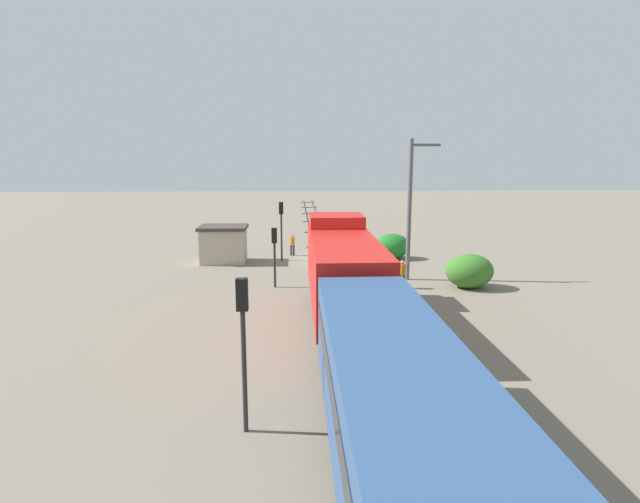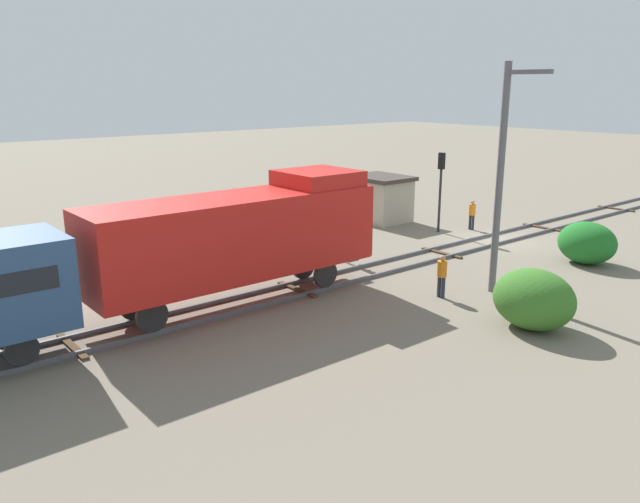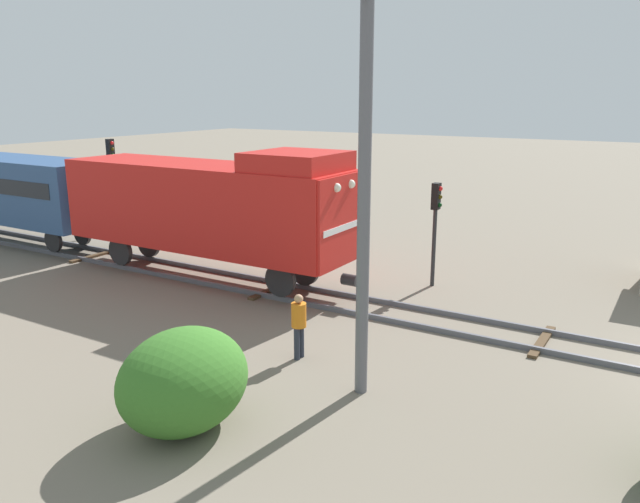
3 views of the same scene
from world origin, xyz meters
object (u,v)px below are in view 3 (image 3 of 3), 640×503
at_px(traffic_signal_mid, 436,215).
at_px(traffic_signal_far, 112,169).
at_px(worker_by_signal, 299,321).
at_px(catenary_mast, 363,185).
at_px(locomotive, 210,204).

xyz_separation_m(traffic_signal_mid, traffic_signal_far, (0.20, 16.16, 0.57)).
height_order(worker_by_signal, catenary_mast, catenary_mast).
relative_size(locomotive, traffic_signal_mid, 3.21).
bearing_deg(catenary_mast, worker_by_signal, 68.54).
xyz_separation_m(traffic_signal_mid, worker_by_signal, (-7.60, 0.64, -1.53)).
distance_m(traffic_signal_mid, traffic_signal_far, 16.17).
distance_m(locomotive, traffic_signal_mid, 7.85).
height_order(traffic_signal_mid, traffic_signal_far, traffic_signal_far).
distance_m(traffic_signal_mid, worker_by_signal, 7.78).
height_order(traffic_signal_far, worker_by_signal, traffic_signal_far).
distance_m(traffic_signal_mid, catenary_mast, 8.86).
distance_m(worker_by_signal, catenary_mast, 4.37).
bearing_deg(traffic_signal_mid, locomotive, 115.68).
xyz_separation_m(traffic_signal_mid, catenary_mast, (-8.46, -1.53, 2.15)).
relative_size(traffic_signal_mid, worker_by_signal, 2.12).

